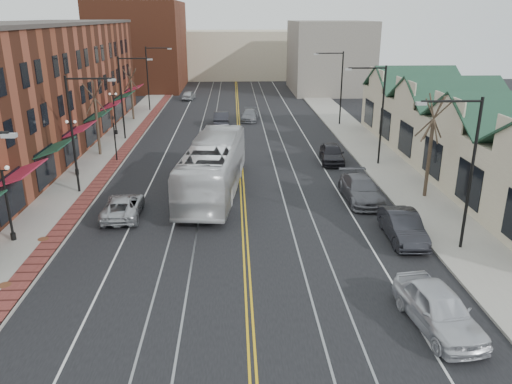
{
  "coord_description": "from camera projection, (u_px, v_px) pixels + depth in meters",
  "views": [
    {
      "loc": [
        -0.54,
        -17.67,
        11.88
      ],
      "look_at": [
        0.71,
        10.07,
        2.0
      ],
      "focal_mm": 35.0,
      "sensor_mm": 36.0,
      "label": 1
    }
  ],
  "objects": [
    {
      "name": "tree_right_mid",
      "position": [
        430.0,
        145.0,
        33.08
      ],
      "size": [
        1.9,
        1.46,
        6.93
      ],
      "color": "#382B21",
      "rests_on": "sidewalk_right"
    },
    {
      "name": "backdrop_right",
      "position": [
        329.0,
        57.0,
        80.6
      ],
      "size": [
        12.0,
        16.0,
        11.0
      ],
      "primitive_type": "cube",
      "color": "slate",
      "rests_on": "ground"
    },
    {
      "name": "parked_suv",
      "position": [
        123.0,
        206.0,
        30.94
      ],
      "size": [
        2.46,
        4.94,
        1.35
      ],
      "primitive_type": "imported",
      "rotation": [
        0.0,
        0.0,
        3.19
      ],
      "color": "#A9ACB1",
      "rests_on": "ground"
    },
    {
      "name": "distant_car_right",
      "position": [
        249.0,
        115.0,
        59.16
      ],
      "size": [
        2.3,
        4.72,
        1.32
      ],
      "primitive_type": "imported",
      "rotation": [
        0.0,
        0.0,
        -0.1
      ],
      "color": "slate",
      "rests_on": "ground"
    },
    {
      "name": "streetlight_r_1",
      "position": [
        377.0,
        105.0,
        40.12
      ],
      "size": [
        3.33,
        0.25,
        8.0
      ],
      "color": "black",
      "rests_on": "sidewalk_right"
    },
    {
      "name": "manhole_far",
      "position": [
        43.0,
        239.0,
        27.63
      ],
      "size": [
        0.6,
        0.6,
        0.02
      ],
      "primitive_type": "cylinder",
      "color": "#592D19",
      "rests_on": "sidewalk_left"
    },
    {
      "name": "lamppost_l_2",
      "position": [
        74.0,
        149.0,
        38.18
      ],
      "size": [
        0.84,
        0.28,
        4.27
      ],
      "color": "black",
      "rests_on": "sidewalk_left"
    },
    {
      "name": "streetlight_l_2",
      "position": [
        126.0,
        89.0,
        48.6
      ],
      "size": [
        3.33,
        0.25,
        8.0
      ],
      "color": "black",
      "rests_on": "sidewalk_left"
    },
    {
      "name": "parked_car_c",
      "position": [
        361.0,
        189.0,
        33.58
      ],
      "size": [
        2.31,
        5.54,
        1.6
      ],
      "primitive_type": "imported",
      "rotation": [
        0.0,
        0.0,
        0.01
      ],
      "color": "#5A5A61",
      "rests_on": "ground"
    },
    {
      "name": "manhole_mid",
      "position": [
        5.0,
        285.0,
        22.93
      ],
      "size": [
        0.6,
        0.6,
        0.02
      ],
      "primitive_type": "cylinder",
      "color": "#592D19",
      "rests_on": "sidewalk_left"
    },
    {
      "name": "traffic_signal",
      "position": [
        115.0,
        135.0,
        41.98
      ],
      "size": [
        0.18,
        0.15,
        3.8
      ],
      "color": "black",
      "rests_on": "sidewalk_left"
    },
    {
      "name": "building_right",
      "position": [
        468.0,
        143.0,
        39.45
      ],
      "size": [
        8.0,
        36.0,
        4.6
      ],
      "primitive_type": "cube",
      "color": "#C6B498",
      "rests_on": "ground"
    },
    {
      "name": "streetlight_l_3",
      "position": [
        151.0,
        72.0,
        63.66
      ],
      "size": [
        3.33,
        0.25,
        8.0
      ],
      "color": "black",
      "rests_on": "sidewalk_left"
    },
    {
      "name": "distant_car_far",
      "position": [
        189.0,
        95.0,
        73.82
      ],
      "size": [
        2.04,
        4.06,
        1.33
      ],
      "primitive_type": "imported",
      "rotation": [
        0.0,
        0.0,
        3.02
      ],
      "color": "#B0B3B7",
      "rests_on": "ground"
    },
    {
      "name": "streetlight_l_1",
      "position": [
        78.0,
        123.0,
        33.54
      ],
      "size": [
        3.33,
        0.25,
        8.0
      ],
      "color": "black",
      "rests_on": "sidewalk_left"
    },
    {
      "name": "ground",
      "position": [
        250.0,
        319.0,
        20.63
      ],
      "size": [
        160.0,
        160.0,
        0.0
      ],
      "primitive_type": "plane",
      "color": "black",
      "rests_on": "ground"
    },
    {
      "name": "distant_car_left",
      "position": [
        222.0,
        118.0,
        56.58
      ],
      "size": [
        1.69,
        4.84,
        1.59
      ],
      "primitive_type": "imported",
      "rotation": [
        0.0,
        0.0,
        3.14
      ],
      "color": "#222227",
      "rests_on": "ground"
    },
    {
      "name": "parked_car_a",
      "position": [
        439.0,
        309.0,
        19.83
      ],
      "size": [
        2.67,
        5.23,
        1.71
      ],
      "primitive_type": "imported",
      "rotation": [
        0.0,
        0.0,
        0.13
      ],
      "color": "silver",
      "rests_on": "ground"
    },
    {
      "name": "sidewalk_right",
      "position": [
        391.0,
        171.0,
        39.94
      ],
      "size": [
        4.0,
        120.0,
        0.15
      ],
      "primitive_type": "cube",
      "color": "gray",
      "rests_on": "ground"
    },
    {
      "name": "transit_bus",
      "position": [
        213.0,
        167.0,
        34.7
      ],
      "size": [
        4.66,
        13.87,
        3.79
      ],
      "primitive_type": "imported",
      "rotation": [
        0.0,
        0.0,
        3.03
      ],
      "color": "silver",
      "rests_on": "ground"
    },
    {
      "name": "parked_car_b",
      "position": [
        403.0,
        226.0,
        27.69
      ],
      "size": [
        1.79,
        4.86,
        1.59
      ],
      "primitive_type": "imported",
      "rotation": [
        0.0,
        0.0,
        -0.02
      ],
      "color": "black",
      "rests_on": "ground"
    },
    {
      "name": "building_left",
      "position": [
        21.0,
        93.0,
        43.4
      ],
      "size": [
        10.0,
        50.0,
        11.0
      ],
      "primitive_type": "cube",
      "color": "brown",
      "rests_on": "ground"
    },
    {
      "name": "tree_left_far",
      "position": [
        132.0,
        93.0,
        58.54
      ],
      "size": [
        1.66,
        1.28,
        6.02
      ],
      "color": "#382B21",
      "rests_on": "sidewalk_left"
    },
    {
      "name": "sidewalk_left",
      "position": [
        88.0,
        175.0,
        38.92
      ],
      "size": [
        4.0,
        120.0,
        0.15
      ],
      "primitive_type": "cube",
      "color": "gray",
      "rests_on": "ground"
    },
    {
      "name": "tree_left_near",
      "position": [
        96.0,
        117.0,
        43.4
      ],
      "size": [
        1.78,
        1.37,
        6.48
      ],
      "color": "#382B21",
      "rests_on": "sidewalk_left"
    },
    {
      "name": "backdrop_mid",
      "position": [
        235.0,
        54.0,
        99.13
      ],
      "size": [
        22.0,
        14.0,
        9.0
      ],
      "primitive_type": "cube",
      "color": "#C6B498",
      "rests_on": "ground"
    },
    {
      "name": "streetlight_r_2",
      "position": [
        338.0,
        81.0,
        55.18
      ],
      "size": [
        3.33,
        0.25,
        8.0
      ],
      "color": "black",
      "rests_on": "sidewalk_right"
    },
    {
      "name": "lamppost_l_1",
      "position": [
        8.0,
        205.0,
        26.88
      ],
      "size": [
        0.84,
        0.28,
        4.27
      ],
      "color": "black",
      "rests_on": "sidewalk_left"
    },
    {
      "name": "backdrop_left",
      "position": [
        140.0,
        46.0,
        83.49
      ],
      "size": [
        14.0,
        18.0,
        14.0
      ],
      "primitive_type": "cube",
      "color": "brown",
      "rests_on": "ground"
    },
    {
      "name": "parked_car_d",
      "position": [
        332.0,
        153.0,
        42.33
      ],
      "size": [
        2.28,
        4.84,
        1.6
      ],
      "primitive_type": "imported",
      "rotation": [
        0.0,
        0.0,
        -0.09
      ],
      "color": "black",
      "rests_on": "ground"
    },
    {
      "name": "lamppost_l_3",
      "position": [
        115.0,
        114.0,
        51.35
      ],
      "size": [
        0.84,
        0.28,
        4.27
      ],
      "color": "black",
      "rests_on": "sidewalk_left"
    },
    {
      "name": "streetlight_r_0",
      "position": [
        465.0,
        159.0,
        25.06
      ],
      "size": [
        3.33,
        0.25,
        8.0
      ],
      "color": "black",
      "rests_on": "sidewalk_right"
    }
  ]
}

